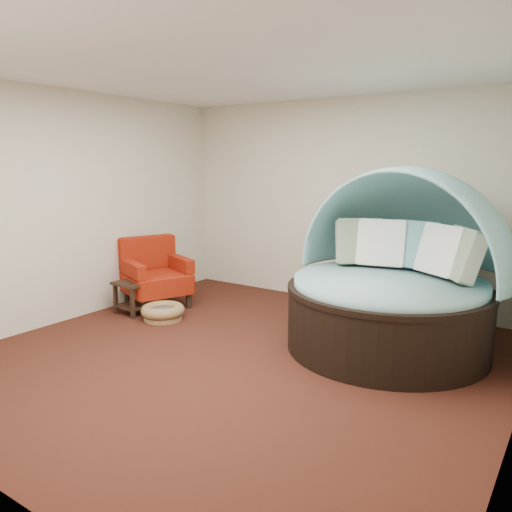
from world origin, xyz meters
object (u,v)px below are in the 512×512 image
Objects in this scene: pet_basket at (163,312)px; red_armchair at (155,275)px; side_table at (135,293)px; canopy_daybed at (395,265)px.

red_armchair reaches higher than pet_basket.
pet_basket is at bearing -14.75° from red_armchair.
red_armchair is 2.16× the size of side_table.
side_table is at bearing -59.71° from red_armchair.
red_armchair is at bearing 97.48° from side_table.
red_armchair is 0.45m from side_table.
side_table is at bearing -179.37° from pet_basket.
red_armchair is at bearing -164.92° from canopy_daybed.
side_table is (-0.49, -0.01, 0.18)m from pet_basket.
canopy_daybed is 3.31m from side_table.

